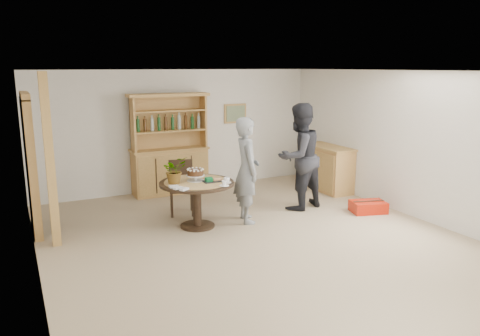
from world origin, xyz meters
name	(u,v)px	position (x,y,z in m)	size (l,w,h in m)	color
ground	(258,242)	(0.00, 0.00, 0.00)	(7.00, 7.00, 0.00)	tan
room_shell	(259,126)	(0.00, 0.01, 1.74)	(6.04, 7.04, 2.52)	white
doorway	(30,163)	(-2.93, 2.00, 1.11)	(0.13, 1.10, 2.18)	black
pine_post	(50,161)	(-2.70, 1.20, 1.25)	(0.12, 0.12, 2.50)	tan
hutch	(170,160)	(-0.30, 3.24, 0.69)	(1.62, 0.54, 2.04)	#D9AE5B
sideboard	(327,168)	(2.74, 2.00, 0.47)	(0.54, 1.26, 0.94)	#D9AE5B
dining_table	(197,191)	(-0.56, 1.04, 0.60)	(1.20, 1.20, 0.76)	black
dining_chair	(181,184)	(-0.54, 1.87, 0.54)	(0.52, 0.52, 0.95)	black
birthday_cake	(195,173)	(-0.56, 1.09, 0.88)	(0.30, 0.30, 0.20)	white
flower_vase	(174,170)	(-0.91, 1.09, 0.97)	(0.38, 0.33, 0.42)	#3F7233
gift_tray	(212,180)	(-0.35, 0.92, 0.79)	(0.30, 0.20, 0.08)	black
coffee_cup_a	(227,180)	(-0.16, 0.76, 0.80)	(0.15, 0.15, 0.09)	white
coffee_cup_b	(224,184)	(-0.28, 0.59, 0.79)	(0.15, 0.15, 0.08)	white
napkins	(179,188)	(-0.97, 0.73, 0.77)	(0.24, 0.33, 0.03)	white
teen_boy	(247,170)	(0.29, 0.94, 0.88)	(0.64, 0.42, 1.76)	slate
adult_person	(299,157)	(1.47, 1.18, 0.97)	(0.94, 0.73, 1.93)	black
red_suitcase	(368,207)	(2.46, 0.40, 0.10)	(0.69, 0.55, 0.21)	red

